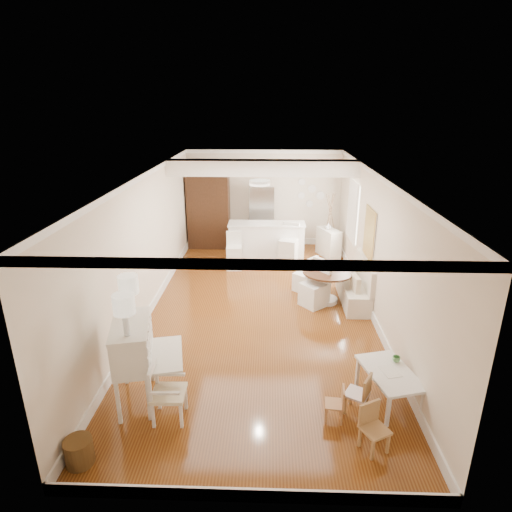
# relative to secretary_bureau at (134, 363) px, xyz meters

# --- Properties ---
(room) EXTENTS (9.00, 9.04, 2.82)m
(room) POSITION_rel_secretary_bureau_xyz_m (1.74, 3.19, 1.35)
(room) COLOR brown
(room) RESTS_ON ground
(secretary_bureau) EXTENTS (1.18, 1.19, 1.25)m
(secretary_bureau) POSITION_rel_secretary_bureau_xyz_m (0.00, 0.00, 0.00)
(secretary_bureau) COLOR white
(secretary_bureau) RESTS_ON ground
(gustavian_armchair) EXTENTS (0.49, 0.49, 0.83)m
(gustavian_armchair) POSITION_rel_secretary_bureau_xyz_m (0.56, -0.35, -0.21)
(gustavian_armchair) COLOR white
(gustavian_armchair) RESTS_ON ground
(wicker_basket) EXTENTS (0.43, 0.43, 0.34)m
(wicker_basket) POSITION_rel_secretary_bureau_xyz_m (-0.35, -1.16, -0.46)
(wicker_basket) COLOR brown
(wicker_basket) RESTS_ON ground
(kids_table) EXTENTS (0.84, 1.13, 0.51)m
(kids_table) POSITION_rel_secretary_bureau_xyz_m (3.60, 0.09, -0.37)
(kids_table) COLOR white
(kids_table) RESTS_ON ground
(kids_chair_a) EXTENTS (0.28, 0.28, 0.52)m
(kids_chair_a) POSITION_rel_secretary_bureau_xyz_m (2.78, -0.31, -0.37)
(kids_chair_a) COLOR #B27E51
(kids_chair_a) RESTS_ON ground
(kids_chair_b) EXTENTS (0.41, 0.41, 0.62)m
(kids_chair_b) POSITION_rel_secretary_bureau_xyz_m (3.11, -0.15, -0.32)
(kids_chair_b) COLOR #A27A4A
(kids_chair_b) RESTS_ON ground
(kids_chair_c) EXTENTS (0.41, 0.41, 0.63)m
(kids_chair_c) POSITION_rel_secretary_bureau_xyz_m (3.20, -0.83, -0.31)
(kids_chair_c) COLOR tan
(kids_chair_c) RESTS_ON ground
(banquette) EXTENTS (0.52, 1.60, 0.98)m
(banquette) POSITION_rel_secretary_bureau_xyz_m (3.69, 3.37, -0.14)
(banquette) COLOR silver
(banquette) RESTS_ON ground
(dining_table) EXTENTS (1.31, 1.31, 0.72)m
(dining_table) POSITION_rel_secretary_bureau_xyz_m (3.12, 3.34, -0.27)
(dining_table) COLOR #4E2C19
(dining_table) RESTS_ON ground
(slip_chair_near) EXTENTS (0.68, 0.68, 0.99)m
(slip_chair_near) POSITION_rel_secretary_bureau_xyz_m (2.84, 3.18, -0.13)
(slip_chair_near) COLOR white
(slip_chair_near) RESTS_ON ground
(slip_chair_far) EXTENTS (0.58, 0.58, 0.85)m
(slip_chair_far) POSITION_rel_secretary_bureau_xyz_m (2.69, 3.92, -0.20)
(slip_chair_far) COLOR white
(slip_chair_far) RESTS_ON ground
(breakfast_counter) EXTENTS (2.05, 0.65, 1.03)m
(breakfast_counter) POSITION_rel_secretary_bureau_xyz_m (1.80, 5.97, -0.11)
(breakfast_counter) COLOR white
(breakfast_counter) RESTS_ON ground
(bar_stool_left) EXTENTS (0.41, 0.41, 0.96)m
(bar_stool_left) POSITION_rel_secretary_bureau_xyz_m (0.97, 5.25, -0.15)
(bar_stool_left) COLOR white
(bar_stool_left) RESTS_ON ground
(bar_stool_right) EXTENTS (0.56, 0.56, 1.11)m
(bar_stool_right) POSITION_rel_secretary_bureau_xyz_m (2.38, 5.59, -0.07)
(bar_stool_right) COLOR white
(bar_stool_right) RESTS_ON ground
(pantry_cabinet) EXTENTS (1.20, 0.60, 2.30)m
(pantry_cabinet) POSITION_rel_secretary_bureau_xyz_m (0.10, 7.05, 0.52)
(pantry_cabinet) COLOR #381E11
(pantry_cabinet) RESTS_ON ground
(fridge) EXTENTS (0.75, 0.65, 1.80)m
(fridge) POSITION_rel_secretary_bureau_xyz_m (2.00, 7.02, 0.27)
(fridge) COLOR silver
(fridge) RESTS_ON ground
(sideboard) EXTENTS (0.65, 0.89, 0.77)m
(sideboard) POSITION_rel_secretary_bureau_xyz_m (3.53, 6.32, -0.24)
(sideboard) COLOR silver
(sideboard) RESTS_ON ground
(pencil_cup) EXTENTS (0.14, 0.14, 0.09)m
(pencil_cup) POSITION_rel_secretary_bureau_xyz_m (3.75, 0.34, -0.08)
(pencil_cup) COLOR #5D9D5C
(pencil_cup) RESTS_ON kids_table
(branch_vase) EXTENTS (0.19, 0.19, 0.17)m
(branch_vase) POSITION_rel_secretary_bureau_xyz_m (3.50, 6.33, 0.23)
(branch_vase) COLOR silver
(branch_vase) RESTS_ON sideboard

